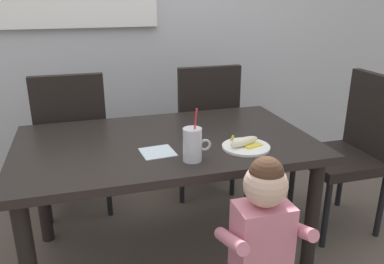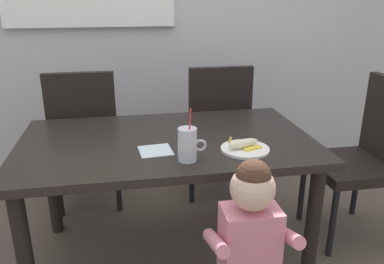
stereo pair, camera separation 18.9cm
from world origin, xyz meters
name	(u,v)px [view 1 (the left image)]	position (x,y,z in m)	size (l,w,h in m)	color
ground_plane	(168,255)	(0.00, 0.00, 0.00)	(24.00, 24.00, 0.00)	brown
dining_table	(166,156)	(0.00, 0.00, 0.61)	(1.48, 0.88, 0.70)	black
dining_chair_left	(73,136)	(-0.46, 0.64, 0.54)	(0.44, 0.45, 0.96)	black
dining_chair_right	(204,123)	(0.42, 0.66, 0.54)	(0.44, 0.44, 0.96)	black
dining_chair_far	(353,144)	(1.16, 0.02, 0.54)	(0.44, 0.44, 0.96)	black
toddler_standing	(262,231)	(0.24, -0.63, 0.53)	(0.33, 0.24, 0.84)	#3F4760
milk_cup	(193,146)	(0.06, -0.29, 0.77)	(0.13, 0.08, 0.25)	silver
snack_plate	(246,147)	(0.35, -0.22, 0.71)	(0.23, 0.23, 0.01)	white
peeled_banana	(244,142)	(0.34, -0.21, 0.73)	(0.18, 0.12, 0.07)	#F4EAC6
paper_napkin	(158,152)	(-0.07, -0.15, 0.71)	(0.15, 0.15, 0.00)	silver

